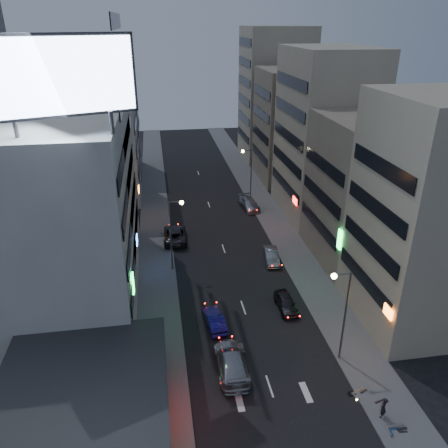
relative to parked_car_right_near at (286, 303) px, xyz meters
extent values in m
plane|color=black|center=(-3.95, -13.18, -0.69)|extent=(180.00, 180.00, 0.00)
cube|color=#4C4C4F|center=(-11.95, 16.82, -0.63)|extent=(4.00, 120.00, 0.12)
cube|color=#4C4C4F|center=(4.05, 16.82, -0.63)|extent=(4.00, 120.00, 0.12)
cube|color=tan|center=(-17.95, -11.18, 1.11)|extent=(8.00, 12.00, 3.60)
cube|color=black|center=(-16.95, -11.18, 3.06)|extent=(11.00, 13.00, 0.25)
cube|color=black|center=(-12.85, -11.18, 2.41)|extent=(0.12, 4.00, 0.90)
cube|color=#FF1E14|center=(-12.77, -11.18, 2.41)|extent=(0.04, 3.70, 0.70)
cube|color=beige|center=(-20.95, 6.82, 8.31)|extent=(14.00, 24.00, 18.00)
cube|color=tan|center=(11.05, -2.68, 9.31)|extent=(10.00, 11.00, 20.00)
cube|color=gray|center=(11.55, 8.82, 7.31)|extent=(11.00, 12.00, 16.00)
cube|color=tan|center=(11.05, 21.82, 10.31)|extent=(10.00, 14.00, 22.00)
cube|color=beige|center=(-19.45, 31.82, 9.31)|extent=(11.00, 10.00, 20.00)
cube|color=gray|center=(-19.95, 44.82, 6.81)|extent=(12.00, 10.00, 15.00)
cube|color=gray|center=(11.55, 36.82, 8.31)|extent=(11.00, 12.00, 18.00)
cube|color=tan|center=(12.05, 50.82, 11.31)|extent=(12.00, 12.00, 24.00)
cylinder|color=#595B60|center=(-19.95, -3.18, 18.06)|extent=(0.30, 0.30, 1.50)
cylinder|color=#595B60|center=(-13.95, -3.18, 18.06)|extent=(0.30, 0.30, 1.50)
cube|color=black|center=(-16.95, -3.18, 21.01)|extent=(9.52, 3.75, 5.00)
cube|color=#B3CDEF|center=(-16.87, -3.39, 21.01)|extent=(9.04, 3.34, 4.60)
cylinder|color=#595B60|center=(2.35, -7.18, 3.43)|extent=(0.16, 0.16, 8.00)
cylinder|color=#595B60|center=(1.65, -7.18, 7.33)|extent=(1.40, 0.10, 0.10)
sphere|color=#FFD88C|center=(1.05, -7.18, 7.23)|extent=(0.44, 0.44, 0.44)
cylinder|color=#595B60|center=(-10.25, 8.82, 3.43)|extent=(0.16, 0.16, 8.00)
cylinder|color=#595B60|center=(-9.55, 8.82, 7.33)|extent=(1.40, 0.10, 0.10)
sphere|color=#FFD88C|center=(-8.95, 8.82, 7.23)|extent=(0.44, 0.44, 0.44)
cylinder|color=#595B60|center=(2.35, 26.82, 3.43)|extent=(0.16, 0.16, 8.00)
cylinder|color=#595B60|center=(1.65, 26.82, 7.33)|extent=(1.40, 0.10, 0.10)
sphere|color=#FFD88C|center=(1.05, 26.82, 7.23)|extent=(0.44, 0.44, 0.44)
imported|color=#29292E|center=(0.00, 0.00, 0.00)|extent=(1.67, 4.06, 1.38)
imported|color=#97989F|center=(0.93, 9.01, 0.01)|extent=(1.93, 4.35, 1.39)
imported|color=#242328|center=(-9.55, 15.99, 0.13)|extent=(2.90, 5.96, 1.63)
imported|color=#9E9FA6|center=(1.65, 24.43, 0.06)|extent=(2.70, 5.39, 1.50)
imported|color=navy|center=(-7.06, -1.52, 0.00)|extent=(1.92, 4.30, 1.37)
imported|color=#A2A3AA|center=(-6.47, -7.10, 0.15)|extent=(2.58, 5.88, 1.68)
imported|color=black|center=(2.95, -13.18, 0.25)|extent=(0.71, 0.68, 1.63)
camera|label=1|loc=(-11.17, -32.79, 24.15)|focal=35.00mm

